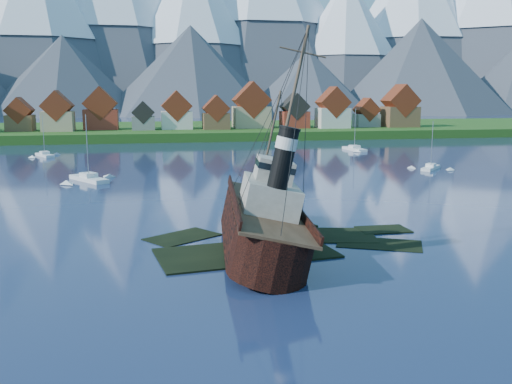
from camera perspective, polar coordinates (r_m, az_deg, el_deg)
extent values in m
plane|color=#1B294E|center=(61.40, 1.45, -5.54)|extent=(1400.00, 1400.00, 0.00)
cube|color=black|center=(59.06, -1.01, -6.50)|extent=(19.08, 11.42, 1.00)
cube|color=black|center=(66.69, 5.78, -4.67)|extent=(15.15, 9.76, 1.00)
cube|color=black|center=(70.40, 1.50, -3.75)|extent=(11.45, 9.06, 1.00)
cube|color=black|center=(64.14, 12.22, -5.48)|extent=(10.27, 8.34, 1.00)
cube|color=black|center=(66.10, -7.34, -4.86)|extent=(9.42, 8.68, 1.00)
cube|color=black|center=(70.61, 12.59, -4.01)|extent=(6.00, 4.00, 1.00)
cube|color=#194714|center=(228.76, -7.60, 5.78)|extent=(600.00, 80.00, 3.20)
cube|color=#3F3D38|center=(190.94, -6.95, 4.98)|extent=(600.00, 2.50, 2.00)
cube|color=brown|center=(215.52, -22.50, 6.39)|extent=(9.00, 8.00, 5.50)
cube|color=maroon|center=(215.35, -22.57, 7.55)|extent=(9.16, 8.16, 9.16)
cube|color=tan|center=(210.28, -19.18, 6.70)|extent=(10.50, 9.00, 6.80)
cube|color=maroon|center=(210.10, -19.26, 8.14)|extent=(10.69, 9.18, 10.69)
cube|color=maroon|center=(214.68, -15.23, 7.02)|extent=(12.00, 8.50, 7.20)
cube|color=maroon|center=(214.49, -15.30, 8.55)|extent=(12.22, 8.67, 12.22)
cube|color=slate|center=(209.12, -11.19, 6.77)|extent=(8.00, 7.00, 4.80)
cube|color=black|center=(208.95, -11.23, 7.83)|extent=(8.15, 7.14, 8.15)
cube|color=beige|center=(212.33, -7.93, 7.13)|extent=(11.00, 9.50, 6.40)
cube|color=maroon|center=(212.14, -7.97, 8.53)|extent=(11.20, 9.69, 11.20)
cube|color=brown|center=(209.53, -4.02, 7.08)|extent=(9.50, 8.00, 5.80)
cube|color=maroon|center=(209.35, -4.04, 8.34)|extent=(9.67, 8.16, 9.67)
cube|color=tan|center=(216.49, -0.47, 7.49)|extent=(13.50, 10.00, 8.00)
cube|color=maroon|center=(216.30, -0.47, 9.19)|extent=(13.75, 10.20, 13.75)
cube|color=maroon|center=(217.04, 3.87, 7.24)|extent=(10.00, 8.50, 6.20)
cube|color=black|center=(216.86, 3.88, 8.53)|extent=(10.18, 8.67, 10.18)
cube|color=beige|center=(218.09, 7.66, 7.35)|extent=(11.50, 9.00, 7.50)
cube|color=maroon|center=(217.91, 7.70, 8.88)|extent=(11.71, 9.18, 11.71)
cube|color=slate|center=(227.03, 10.96, 7.05)|extent=(9.00, 7.50, 5.00)
cube|color=maroon|center=(226.87, 10.99, 8.09)|extent=(9.16, 7.65, 9.16)
cube|color=brown|center=(230.25, 14.19, 7.31)|extent=(12.50, 10.00, 7.80)
cube|color=maroon|center=(230.07, 14.25, 8.84)|extent=(12.73, 10.20, 12.73)
cone|color=#2D333D|center=(523.29, -21.09, 15.55)|extent=(180.00, 180.00, 150.00)
cone|color=#2D333D|center=(558.11, -14.09, 17.07)|extent=(210.00, 210.00, 180.00)
cone|color=#2D333D|center=(532.28, -6.33, 15.76)|extent=(170.00, 170.00, 145.00)
cone|color=#2D333D|center=(589.44, 0.40, 17.94)|extent=(240.00, 240.00, 200.00)
cone|color=#2D333D|center=(550.81, 8.95, 14.46)|extent=(150.00, 150.00, 125.00)
cone|color=white|center=(553.37, 9.02, 17.04)|extent=(93.00, 93.00, 75.00)
cone|color=#2D333D|center=(611.11, 15.39, 15.90)|extent=(200.00, 200.00, 170.00)
cone|color=#2D333D|center=(638.03, 22.79, 16.13)|extent=(230.00, 230.00, 190.00)
cone|color=#2D333D|center=(435.76, -18.65, 10.87)|extent=(120.00, 120.00, 58.00)
cone|color=#2D333D|center=(428.31, -6.50, 11.87)|extent=(136.00, 136.00, 66.00)
cone|color=#2D333D|center=(447.95, 5.24, 10.79)|extent=(110.00, 110.00, 50.00)
cone|color=#2D333D|center=(478.08, 16.03, 11.90)|extent=(150.00, 150.00, 75.00)
cube|color=black|center=(59.94, 0.02, -3.66)|extent=(7.16, 20.64, 4.30)
cone|color=black|center=(72.83, -1.95, -1.21)|extent=(7.16, 7.16, 7.16)
cylinder|color=black|center=(50.18, 2.23, -6.39)|extent=(7.16, 7.16, 4.30)
cube|color=#4C3826|center=(59.45, 0.02, -1.55)|extent=(7.02, 27.23, 0.26)
cube|color=black|center=(58.82, -3.28, -1.23)|extent=(0.20, 26.37, 0.92)
cube|color=black|center=(60.08, 3.24, -0.99)|extent=(0.20, 26.37, 0.92)
cube|color=#ADA89E|center=(57.67, 0.30, -0.35)|extent=(5.32, 8.70, 3.07)
cube|color=#ADA89E|center=(58.25, 0.11, 2.40)|extent=(3.68, 4.09, 2.25)
cylinder|color=black|center=(53.76, 1.00, 3.63)|extent=(1.94, 1.94, 5.73)
cylinder|color=silver|center=(53.62, 1.00, 5.15)|extent=(2.05, 2.05, 1.13)
cylinder|color=#473828|center=(66.55, -1.30, 5.12)|extent=(0.29, 0.29, 12.28)
cylinder|color=#473828|center=(55.73, 0.52, 10.08)|extent=(0.33, 0.33, 13.31)
cube|color=white|center=(110.92, -16.37, 1.12)|extent=(8.00, 10.30, 1.34)
cube|color=white|center=(110.77, -16.40, 1.66)|extent=(3.57, 3.75, 0.78)
cylinder|color=gray|center=(110.15, -16.53, 4.44)|extent=(0.16, 0.16, 11.58)
cube|color=white|center=(156.85, -20.37, 3.38)|extent=(5.99, 8.78, 1.17)
cube|color=white|center=(156.75, -20.39, 3.72)|extent=(2.84, 3.06, 0.68)
cylinder|color=gray|center=(156.36, -20.49, 5.44)|extent=(0.14, 0.14, 10.12)
cube|color=white|center=(128.06, 17.07, 2.21)|extent=(6.86, 7.12, 1.12)
cube|color=white|center=(127.95, 17.09, 2.61)|extent=(2.79, 2.81, 0.65)
cylinder|color=gray|center=(127.48, 17.19, 4.62)|extent=(0.13, 0.13, 9.68)
cube|color=white|center=(164.79, 9.81, 4.15)|extent=(3.82, 10.87, 1.28)
cube|color=white|center=(164.69, 9.82, 4.50)|extent=(2.66, 3.22, 0.75)
cylinder|color=gray|center=(164.29, 9.87, 6.30)|extent=(0.15, 0.15, 11.07)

